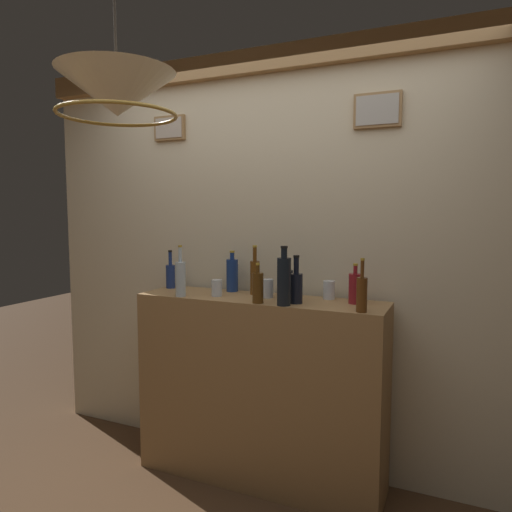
{
  "coord_description": "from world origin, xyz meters",
  "views": [
    {
      "loc": [
        1.07,
        -1.62,
        1.61
      ],
      "look_at": [
        0.0,
        0.78,
        1.35
      ],
      "focal_mm": 32.59,
      "sensor_mm": 36.0,
      "label": 1
    }
  ],
  "objects_px": {
    "liquor_bottle_bourbon": "(296,286)",
    "liquor_bottle_mezcal": "(171,275)",
    "glass_tumbler_shot": "(329,290)",
    "liquor_bottle_scotch": "(258,287)",
    "liquor_bottle_rye": "(255,276)",
    "liquor_bottle_gin": "(362,293)",
    "liquor_bottle_sherry": "(287,283)",
    "liquor_bottle_rum": "(232,275)",
    "glass_tumbler_highball": "(267,288)",
    "liquor_bottle_vodka": "(284,280)",
    "glass_tumbler_rocks": "(217,288)",
    "liquor_bottle_vermouth": "(355,288)",
    "liquor_bottle_tequila": "(181,278)",
    "pendant_lamp": "(117,95)"
  },
  "relations": [
    {
      "from": "liquor_bottle_rum",
      "to": "glass_tumbler_rocks",
      "type": "bearing_deg",
      "value": -92.99
    },
    {
      "from": "liquor_bottle_gin",
      "to": "liquor_bottle_rum",
      "type": "distance_m",
      "value": 0.91
    },
    {
      "from": "liquor_bottle_scotch",
      "to": "liquor_bottle_vermouth",
      "type": "height_order",
      "value": "same"
    },
    {
      "from": "glass_tumbler_highball",
      "to": "liquor_bottle_gin",
      "type": "bearing_deg",
      "value": -16.35
    },
    {
      "from": "liquor_bottle_bourbon",
      "to": "glass_tumbler_rocks",
      "type": "relative_size",
      "value": 2.71
    },
    {
      "from": "liquor_bottle_sherry",
      "to": "pendant_lamp",
      "type": "distance_m",
      "value": 1.33
    },
    {
      "from": "liquor_bottle_vodka",
      "to": "pendant_lamp",
      "type": "distance_m",
      "value": 1.21
    },
    {
      "from": "liquor_bottle_vermouth",
      "to": "glass_tumbler_shot",
      "type": "relative_size",
      "value": 2.1
    },
    {
      "from": "liquor_bottle_rye",
      "to": "liquor_bottle_vodka",
      "type": "height_order",
      "value": "liquor_bottle_vodka"
    },
    {
      "from": "liquor_bottle_vermouth",
      "to": "pendant_lamp",
      "type": "xyz_separation_m",
      "value": [
        -0.83,
        -0.9,
        0.9
      ]
    },
    {
      "from": "liquor_bottle_bourbon",
      "to": "glass_tumbler_rocks",
      "type": "xyz_separation_m",
      "value": [
        -0.5,
        0.01,
        -0.05
      ]
    },
    {
      "from": "liquor_bottle_rye",
      "to": "liquor_bottle_bourbon",
      "type": "relative_size",
      "value": 1.13
    },
    {
      "from": "liquor_bottle_scotch",
      "to": "liquor_bottle_mezcal",
      "type": "height_order",
      "value": "liquor_bottle_mezcal"
    },
    {
      "from": "liquor_bottle_sherry",
      "to": "glass_tumbler_shot",
      "type": "height_order",
      "value": "liquor_bottle_sherry"
    },
    {
      "from": "liquor_bottle_vermouth",
      "to": "liquor_bottle_tequila",
      "type": "distance_m",
      "value": 1.01
    },
    {
      "from": "glass_tumbler_shot",
      "to": "liquor_bottle_mezcal",
      "type": "bearing_deg",
      "value": -177.31
    },
    {
      "from": "liquor_bottle_sherry",
      "to": "liquor_bottle_mezcal",
      "type": "xyz_separation_m",
      "value": [
        -0.83,
        0.05,
        -0.0
      ]
    },
    {
      "from": "liquor_bottle_mezcal",
      "to": "glass_tumbler_shot",
      "type": "height_order",
      "value": "liquor_bottle_mezcal"
    },
    {
      "from": "liquor_bottle_rum",
      "to": "glass_tumbler_highball",
      "type": "bearing_deg",
      "value": -20.66
    },
    {
      "from": "liquor_bottle_vermouth",
      "to": "glass_tumbler_rocks",
      "type": "bearing_deg",
      "value": -172.25
    },
    {
      "from": "liquor_bottle_rum",
      "to": "liquor_bottle_mezcal",
      "type": "distance_m",
      "value": 0.43
    },
    {
      "from": "liquor_bottle_bourbon",
      "to": "liquor_bottle_mezcal",
      "type": "bearing_deg",
      "value": 171.05
    },
    {
      "from": "glass_tumbler_highball",
      "to": "pendant_lamp",
      "type": "relative_size",
      "value": 0.21
    },
    {
      "from": "liquor_bottle_bourbon",
      "to": "liquor_bottle_vodka",
      "type": "height_order",
      "value": "liquor_bottle_vodka"
    },
    {
      "from": "liquor_bottle_vermouth",
      "to": "glass_tumbler_rocks",
      "type": "relative_size",
      "value": 2.26
    },
    {
      "from": "liquor_bottle_scotch",
      "to": "glass_tumbler_highball",
      "type": "height_order",
      "value": "liquor_bottle_scotch"
    },
    {
      "from": "liquor_bottle_vermouth",
      "to": "glass_tumbler_rocks",
      "type": "xyz_separation_m",
      "value": [
        -0.8,
        -0.11,
        -0.04
      ]
    },
    {
      "from": "glass_tumbler_shot",
      "to": "liquor_bottle_scotch",
      "type": "bearing_deg",
      "value": -140.02
    },
    {
      "from": "liquor_bottle_bourbon",
      "to": "liquor_bottle_rum",
      "type": "bearing_deg",
      "value": 158.13
    },
    {
      "from": "liquor_bottle_mezcal",
      "to": "liquor_bottle_tequila",
      "type": "bearing_deg",
      "value": -45.06
    },
    {
      "from": "liquor_bottle_vodka",
      "to": "pendant_lamp",
      "type": "height_order",
      "value": "pendant_lamp"
    },
    {
      "from": "liquor_bottle_gin",
      "to": "glass_tumbler_rocks",
      "type": "xyz_separation_m",
      "value": [
        -0.88,
        0.09,
        -0.05
      ]
    },
    {
      "from": "liquor_bottle_gin",
      "to": "liquor_bottle_vodka",
      "type": "distance_m",
      "value": 0.42
    },
    {
      "from": "liquor_bottle_vodka",
      "to": "liquor_bottle_scotch",
      "type": "bearing_deg",
      "value": 178.24
    },
    {
      "from": "liquor_bottle_scotch",
      "to": "liquor_bottle_rye",
      "type": "xyz_separation_m",
      "value": [
        -0.12,
        0.23,
        0.03
      ]
    },
    {
      "from": "liquor_bottle_rum",
      "to": "glass_tumbler_rocks",
      "type": "height_order",
      "value": "liquor_bottle_rum"
    },
    {
      "from": "liquor_bottle_gin",
      "to": "liquor_bottle_vodka",
      "type": "height_order",
      "value": "liquor_bottle_vodka"
    },
    {
      "from": "liquor_bottle_gin",
      "to": "liquor_bottle_sherry",
      "type": "bearing_deg",
      "value": 159.24
    },
    {
      "from": "liquor_bottle_sherry",
      "to": "liquor_bottle_gin",
      "type": "relative_size",
      "value": 0.87
    },
    {
      "from": "liquor_bottle_rye",
      "to": "liquor_bottle_gin",
      "type": "xyz_separation_m",
      "value": [
        0.69,
        -0.24,
        -0.02
      ]
    },
    {
      "from": "liquor_bottle_bourbon",
      "to": "liquor_bottle_vermouth",
      "type": "xyz_separation_m",
      "value": [
        0.3,
        0.12,
        -0.01
      ]
    },
    {
      "from": "liquor_bottle_rye",
      "to": "glass_tumbler_shot",
      "type": "relative_size",
      "value": 2.84
    },
    {
      "from": "liquor_bottle_sherry",
      "to": "liquor_bottle_mezcal",
      "type": "relative_size",
      "value": 0.95
    },
    {
      "from": "liquor_bottle_vodka",
      "to": "glass_tumbler_rocks",
      "type": "xyz_separation_m",
      "value": [
        -0.46,
        0.1,
        -0.09
      ]
    },
    {
      "from": "liquor_bottle_scotch",
      "to": "liquor_bottle_mezcal",
      "type": "bearing_deg",
      "value": 162.81
    },
    {
      "from": "liquor_bottle_sherry",
      "to": "glass_tumbler_highball",
      "type": "xyz_separation_m",
      "value": [
        -0.12,
        -0.01,
        -0.04
      ]
    },
    {
      "from": "liquor_bottle_bourbon",
      "to": "glass_tumbler_shot",
      "type": "relative_size",
      "value": 2.51
    },
    {
      "from": "liquor_bottle_rye",
      "to": "liquor_bottle_scotch",
      "type": "bearing_deg",
      "value": -62.2
    },
    {
      "from": "liquor_bottle_scotch",
      "to": "glass_tumbler_highball",
      "type": "xyz_separation_m",
      "value": [
        -0.01,
        0.17,
        -0.03
      ]
    },
    {
      "from": "liquor_bottle_sherry",
      "to": "pendant_lamp",
      "type": "xyz_separation_m",
      "value": [
        -0.45,
        -0.88,
        0.9
      ]
    }
  ]
}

